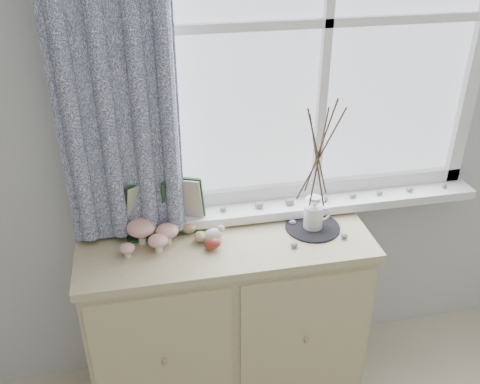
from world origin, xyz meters
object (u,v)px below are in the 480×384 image
Objects in this scene: sideboard at (227,319)px; botanical_book at (164,208)px; twig_pitcher at (319,153)px; toadstool_cluster at (149,233)px.

botanical_book is at bearing 158.57° from sideboard.
twig_pitcher is (0.61, -0.07, 0.22)m from botanical_book.
toadstool_cluster is at bearing -142.14° from botanical_book.
toadstool_cluster is (-0.07, -0.06, -0.07)m from botanical_book.
twig_pitcher is at bearing -12.68° from botanical_book.
toadstool_cluster is at bearing -178.68° from twig_pitcher.
toadstool_cluster is 0.39× the size of twig_pitcher.
toadstool_cluster is 0.74m from twig_pitcher.
sideboard is at bearing -27.59° from botanical_book.
sideboard is 0.86m from twig_pitcher.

